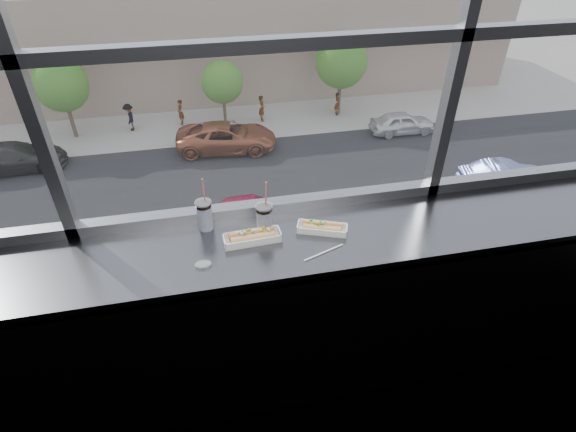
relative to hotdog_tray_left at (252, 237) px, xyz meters
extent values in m
plane|color=black|center=(0.10, 0.25, -0.58)|extent=(6.00, 0.00, 6.00)
cube|color=slate|center=(0.10, -0.03, -0.06)|extent=(6.00, 0.55, 0.06)
cube|color=slate|center=(0.10, -0.28, -0.58)|extent=(6.00, 0.04, 1.04)
cube|color=white|center=(0.00, 0.00, -0.03)|extent=(0.30, 0.11, 0.01)
cube|color=white|center=(0.00, 0.00, -0.01)|extent=(0.30, 0.11, 0.04)
cylinder|color=tan|center=(0.00, 0.00, 0.00)|extent=(0.23, 0.06, 0.05)
cylinder|color=#985939|center=(0.00, 0.00, 0.02)|extent=(0.24, 0.05, 0.03)
cube|color=white|center=(0.37, 0.01, -0.03)|extent=(0.27, 0.17, 0.01)
cube|color=white|center=(0.37, 0.01, -0.01)|extent=(0.27, 0.17, 0.04)
cylinder|color=tan|center=(0.37, 0.01, 0.00)|extent=(0.20, 0.11, 0.04)
cylinder|color=#985939|center=(0.37, 0.01, 0.01)|extent=(0.21, 0.10, 0.03)
cylinder|color=white|center=(-0.22, 0.16, 0.05)|extent=(0.08, 0.08, 0.16)
cylinder|color=black|center=(-0.22, 0.16, 0.12)|extent=(0.08, 0.08, 0.02)
cylinder|color=silver|center=(-0.22, 0.16, 0.13)|extent=(0.09, 0.09, 0.01)
cylinder|color=#EB6158|center=(-0.21, 0.15, 0.20)|extent=(0.01, 0.04, 0.17)
cylinder|color=white|center=(0.07, 0.06, 0.05)|extent=(0.08, 0.08, 0.16)
cylinder|color=black|center=(0.07, 0.06, 0.12)|extent=(0.08, 0.08, 0.02)
cylinder|color=silver|center=(0.07, 0.06, 0.14)|extent=(0.09, 0.09, 0.01)
cylinder|color=#EB6158|center=(0.09, 0.05, 0.21)|extent=(0.01, 0.04, 0.17)
cylinder|color=white|center=(0.33, -0.17, -0.03)|extent=(0.22, 0.09, 0.01)
ellipsoid|color=silver|center=(-0.26, -0.14, -0.02)|extent=(0.09, 0.06, 0.02)
plane|color=#9F9990|center=(0.10, 43.75, -12.13)|extent=(120.00, 120.00, 0.00)
cube|color=#9F9990|center=(0.10, 7.25, -12.11)|extent=(50.00, 14.00, 0.04)
cube|color=black|center=(0.10, 20.25, -12.10)|extent=(80.00, 10.00, 0.06)
cube|color=#9F9990|center=(0.10, 28.25, -12.11)|extent=(80.00, 6.00, 0.04)
cube|color=gray|center=(0.10, 38.25, -8.13)|extent=(50.00, 14.00, 8.00)
imported|color=#6370B3|center=(15.74, 16.25, -10.98)|extent=(3.54, 6.81, 2.17)
imported|color=silver|center=(13.19, 24.25, -11.09)|extent=(2.53, 5.91, 1.96)
imported|color=#252424|center=(-11.10, 24.25, -10.98)|extent=(3.10, 6.70, 2.18)
imported|color=#A80D35|center=(1.70, 16.25, -11.10)|extent=(2.64, 5.91, 1.94)
imported|color=#9D4D2F|center=(1.34, 24.25, -10.92)|extent=(3.63, 7.19, 2.30)
imported|color=#66605B|center=(4.23, 28.23, -10.98)|extent=(0.74, 0.99, 2.22)
imported|color=#66605B|center=(-4.86, 28.51, -10.97)|extent=(0.75, 1.00, 2.24)
imported|color=#66605B|center=(9.80, 28.15, -11.10)|extent=(0.66, 0.88, 1.98)
imported|color=#66605B|center=(-1.45, 28.76, -11.02)|extent=(0.71, 0.95, 2.13)
cylinder|color=#47382B|center=(-8.48, 28.25, -10.86)|extent=(0.25, 0.25, 2.53)
sphere|color=#478429|center=(-8.48, 28.25, -8.54)|extent=(3.38, 3.38, 3.38)
cylinder|color=#47382B|center=(1.60, 28.25, -11.06)|extent=(0.21, 0.21, 2.14)
sphere|color=#478429|center=(1.60, 28.25, -9.10)|extent=(2.85, 2.85, 2.85)
cylinder|color=#47382B|center=(9.93, 28.25, -10.77)|extent=(0.27, 0.27, 2.72)
sphere|color=#478429|center=(9.93, 28.25, -8.28)|extent=(3.62, 3.62, 3.62)
camera|label=1|loc=(-0.19, -1.78, 1.43)|focal=28.00mm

